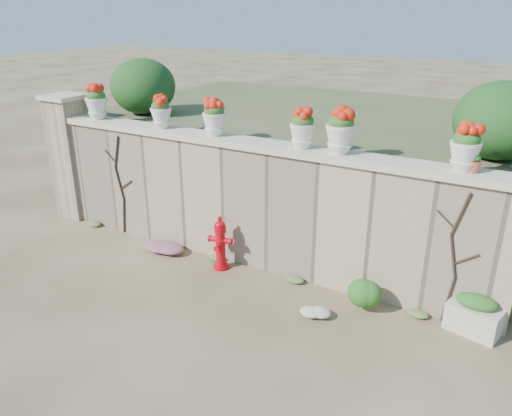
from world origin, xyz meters
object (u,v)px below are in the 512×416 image
Objects in this scene: planter_box at (475,315)px; terracotta_pot at (473,164)px; fire_hydrant at (220,243)px; urn_pot_0 at (96,102)px.

planter_box is 2.00m from terracotta_pot.
terracotta_pot is (-0.35, 0.28, 1.95)m from planter_box.
fire_hydrant reaches higher than planter_box.
planter_box is 7.21m from urn_pot_0.
urn_pot_0 reaches higher than planter_box.
fire_hydrant is 3.90m from planter_box.
fire_hydrant is at bearing -172.24° from terracotta_pot.
urn_pot_0 is (-6.87, 0.28, 2.15)m from planter_box.
urn_pot_0 is at bearing 160.90° from fire_hydrant.
urn_pot_0 is at bearing 180.00° from terracotta_pot.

